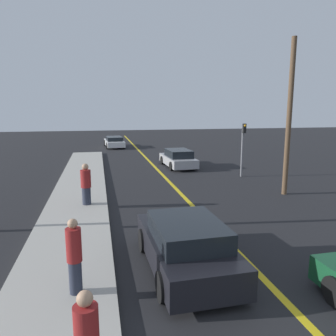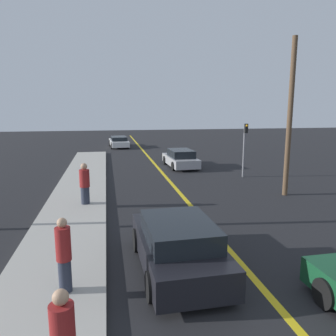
% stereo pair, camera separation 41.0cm
% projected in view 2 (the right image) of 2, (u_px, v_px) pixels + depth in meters
% --- Properties ---
extents(road_center_line, '(0.20, 60.00, 0.01)m').
position_uv_depth(road_center_line, '(165.00, 176.00, 20.19)').
color(road_center_line, gold).
rests_on(road_center_line, ground_plane).
extents(sidewalk_left, '(2.53, 29.00, 0.16)m').
position_uv_depth(sidewalk_left, '(80.00, 193.00, 15.92)').
color(sidewalk_left, '#ADA89E').
rests_on(sidewalk_left, ground_plane).
extents(car_ahead_center, '(2.08, 4.21, 1.38)m').
position_uv_depth(car_ahead_center, '(178.00, 246.00, 8.41)').
color(car_ahead_center, black).
rests_on(car_ahead_center, ground_plane).
extents(car_far_distant, '(1.99, 4.27, 1.25)m').
position_uv_depth(car_far_distant, '(180.00, 159.00, 23.14)').
color(car_far_distant, '#9E9EA3').
rests_on(car_far_distant, ground_plane).
extents(car_parked_left_lot, '(2.08, 4.77, 1.14)m').
position_uv_depth(car_parked_left_lot, '(119.00, 142.00, 34.79)').
color(car_parked_left_lot, silver).
rests_on(car_parked_left_lot, ground_plane).
extents(pedestrian_mid_group, '(0.33, 0.33, 1.70)m').
position_uv_depth(pedestrian_mid_group, '(64.00, 255.00, 7.10)').
color(pedestrian_mid_group, '#282D3D').
rests_on(pedestrian_mid_group, sidewalk_left).
extents(pedestrian_far_standing, '(0.42, 0.42, 1.74)m').
position_uv_depth(pedestrian_far_standing, '(85.00, 184.00, 13.70)').
color(pedestrian_far_standing, '#282D3D').
rests_on(pedestrian_far_standing, sidewalk_left).
extents(traffic_light, '(0.18, 0.40, 3.22)m').
position_uv_depth(traffic_light, '(245.00, 144.00, 19.50)').
color(traffic_light, slate).
rests_on(traffic_light, ground_plane).
extents(utility_pole, '(0.24, 0.24, 7.31)m').
position_uv_depth(utility_pole, '(290.00, 119.00, 15.17)').
color(utility_pole, brown).
rests_on(utility_pole, ground_plane).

